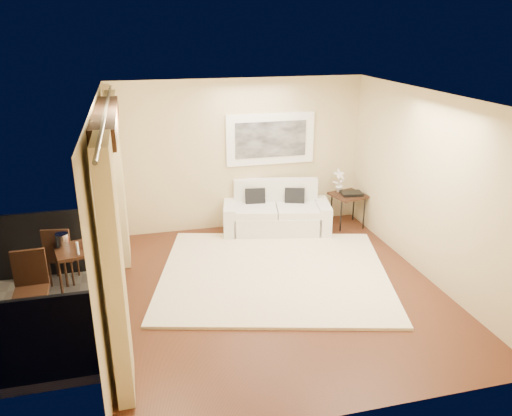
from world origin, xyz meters
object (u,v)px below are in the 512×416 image
object	(u,v)px
side_table	(348,197)
balcony_chair_far	(60,252)
sofa	(276,214)
ice_bucket	(62,240)
balcony_chair_near	(31,282)
orchid	(339,181)
bistro_table	(79,254)

from	to	relation	value
side_table	balcony_chair_far	distance (m)	5.03
sofa	ice_bucket	world-z (taller)	sofa
sofa	balcony_chair_near	distance (m)	4.33
sofa	side_table	bearing A→B (deg)	8.35
balcony_chair_near	orchid	bearing A→B (deg)	20.78
sofa	orchid	size ratio (longest dim) A/B	4.63
side_table	ice_bucket	size ratio (longest dim) A/B	3.41
balcony_chair_far	orchid	bearing A→B (deg)	-156.25
bistro_table	ice_bucket	xyz separation A→B (m)	(-0.20, 0.08, 0.18)
sofa	balcony_chair_far	world-z (taller)	sofa
balcony_chair_far	side_table	bearing A→B (deg)	-158.34
orchid	ice_bucket	size ratio (longest dim) A/B	2.17
side_table	orchid	world-z (taller)	orchid
bistro_table	sofa	bearing A→B (deg)	24.85
balcony_chair_near	ice_bucket	xyz separation A→B (m)	(0.34, 0.63, 0.25)
bistro_table	balcony_chair_near	xyz separation A→B (m)	(-0.53, -0.56, -0.07)
balcony_chair_near	ice_bucket	size ratio (longest dim) A/B	4.68
ice_bucket	balcony_chair_far	bearing A→B (deg)	110.53
side_table	bistro_table	distance (m)	4.83
orchid	balcony_chair_far	size ratio (longest dim) A/B	0.49
bistro_table	balcony_chair_far	bearing A→B (deg)	131.10
orchid	balcony_chair_near	size ratio (longest dim) A/B	0.46
sofa	ice_bucket	size ratio (longest dim) A/B	10.06
sofa	balcony_chair_near	xyz separation A→B (m)	(-3.79, -2.07, 0.22)
balcony_chair_near	balcony_chair_far	bearing A→B (deg)	72.73
balcony_chair_far	sofa	bearing A→B (deg)	-152.54
sofa	balcony_chair_near	bearing A→B (deg)	-139.38
orchid	balcony_chair_far	bearing A→B (deg)	-165.41
sofa	side_table	distance (m)	1.38
side_table	balcony_chair_near	size ratio (longest dim) A/B	0.73
balcony_chair_far	balcony_chair_near	world-z (taller)	balcony_chair_near
side_table	balcony_chair_far	bearing A→B (deg)	-167.50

